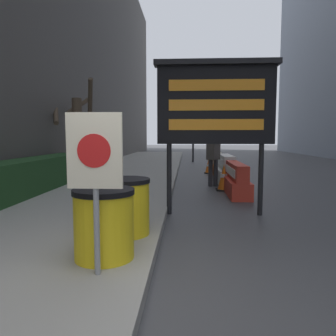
{
  "coord_description": "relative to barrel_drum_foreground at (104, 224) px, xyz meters",
  "views": [
    {
      "loc": [
        0.39,
        -2.77,
        1.57
      ],
      "look_at": [
        -0.06,
        5.1,
        0.81
      ],
      "focal_mm": 35.0,
      "sensor_mm": 36.0,
      "label": 1
    }
  ],
  "objects": [
    {
      "name": "jersey_barrier_orange_far",
      "position": [
        2.3,
        9.72,
        -0.23
      ],
      "size": [
        0.54,
        1.6,
        0.76
      ],
      "color": "orange",
      "rests_on": "ground_plane"
    },
    {
      "name": "bare_tree",
      "position": [
        -3.14,
        8.28,
        1.31
      ],
      "size": [
        1.95,
        2.51,
        3.53
      ],
      "color": "#4C3D2D",
      "rests_on": "sidewalk_left"
    },
    {
      "name": "jersey_barrier_cream",
      "position": [
        2.3,
        11.56,
        -0.18
      ],
      "size": [
        0.64,
        1.69,
        0.87
      ],
      "color": "beige",
      "rests_on": "ground_plane"
    },
    {
      "name": "traffic_cone_near",
      "position": [
        1.89,
        10.36,
        -0.27
      ],
      "size": [
        0.33,
        0.33,
        0.59
      ],
      "color": "black",
      "rests_on": "ground_plane"
    },
    {
      "name": "jersey_barrier_red_striped",
      "position": [
        2.3,
        5.23,
        -0.18
      ],
      "size": [
        0.53,
        2.19,
        0.86
      ],
      "color": "red",
      "rests_on": "ground_plane"
    },
    {
      "name": "message_board",
      "position": [
        1.52,
        2.87,
        1.64
      ],
      "size": [
        2.4,
        0.36,
        3.03
      ],
      "color": "black",
      "rests_on": "ground_plane"
    },
    {
      "name": "hedge_strip",
      "position": [
        -3.07,
        4.27,
        0.01
      ],
      "size": [
        0.9,
        6.97,
        0.85
      ],
      "color": "#1E421E",
      "rests_on": "sidewalk_left"
    },
    {
      "name": "traffic_cone_far",
      "position": [
        2.04,
        5.89,
        -0.19
      ],
      "size": [
        0.43,
        0.43,
        0.76
      ],
      "color": "black",
      "rests_on": "ground_plane"
    },
    {
      "name": "barrel_drum_middle",
      "position": [
        0.07,
        0.96,
        0.0
      ],
      "size": [
        0.72,
        0.72,
        0.82
      ],
      "color": "yellow",
      "rests_on": "sidewalk_left"
    },
    {
      "name": "warning_sign",
      "position": [
        0.04,
        -0.47,
        0.73
      ],
      "size": [
        0.56,
        0.08,
        1.66
      ],
      "color": "gray",
      "rests_on": "sidewalk_left"
    },
    {
      "name": "traffic_cone_mid",
      "position": [
        2.64,
        6.65,
        -0.17
      ],
      "size": [
        0.45,
        0.45,
        0.8
      ],
      "color": "black",
      "rests_on": "ground_plane"
    },
    {
      "name": "jersey_barrier_white",
      "position": [
        2.3,
        7.56,
        -0.15
      ],
      "size": [
        0.61,
        2.07,
        0.95
      ],
      "color": "silver",
      "rests_on": "ground_plane"
    },
    {
      "name": "pedestrian_worker",
      "position": [
        1.79,
        6.67,
        0.48
      ],
      "size": [
        0.47,
        0.54,
        1.76
      ],
      "rotation": [
        0.0,
        0.0,
        1.05
      ],
      "color": "#333338",
      "rests_on": "ground_plane"
    },
    {
      "name": "barrel_drum_foreground",
      "position": [
        0.0,
        0.0,
        0.0
      ],
      "size": [
        0.72,
        0.72,
        0.82
      ],
      "color": "yellow",
      "rests_on": "sidewalk_left"
    },
    {
      "name": "traffic_light_near_curb",
      "position": [
        1.35,
        16.53,
        2.42
      ],
      "size": [
        0.28,
        0.45,
        4.12
      ],
      "color": "#2D2D30",
      "rests_on": "ground_plane"
    },
    {
      "name": "ground_plane",
      "position": [
        0.57,
        -0.9,
        -0.56
      ],
      "size": [
        120.0,
        120.0,
        0.0
      ],
      "primitive_type": "plane",
      "color": "#3F3F42"
    }
  ]
}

